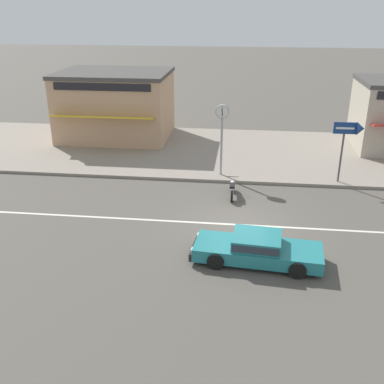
% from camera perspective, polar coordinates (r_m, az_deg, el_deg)
% --- Properties ---
extents(ground_plane, '(160.00, 160.00, 0.00)m').
position_cam_1_polar(ground_plane, '(18.94, 5.68, -4.15)').
color(ground_plane, '#544F47').
extents(lane_centre_stripe, '(50.40, 0.14, 0.01)m').
position_cam_1_polar(lane_centre_stripe, '(18.94, 5.68, -4.14)').
color(lane_centre_stripe, silver).
rests_on(lane_centre_stripe, ground).
extents(kerb_strip, '(68.00, 10.00, 0.15)m').
position_cam_1_polar(kerb_strip, '(27.84, 6.23, 5.04)').
color(kerb_strip, gray).
rests_on(kerb_strip, ground).
extents(sedan_teal_1, '(4.72, 2.03, 1.06)m').
position_cam_1_polar(sedan_teal_1, '(16.23, 8.23, -7.10)').
color(sedan_teal_1, teal).
rests_on(sedan_teal_1, ground).
extents(motorcycle_1, '(0.56, 1.81, 0.80)m').
position_cam_1_polar(motorcycle_1, '(21.47, 5.13, 0.50)').
color(motorcycle_1, black).
rests_on(motorcycle_1, ground).
extents(street_clock, '(0.68, 0.22, 3.72)m').
position_cam_1_polar(street_clock, '(23.09, 3.83, 8.76)').
color(street_clock, '#9E9EA3').
rests_on(street_clock, kerb_strip).
extents(arrow_signboard, '(1.46, 0.63, 3.12)m').
position_cam_1_polar(arrow_signboard, '(23.39, 20.01, 7.16)').
color(arrow_signboard, '#4C4C51').
rests_on(arrow_signboard, kerb_strip).
extents(shopfront_mid_block, '(7.13, 6.21, 4.33)m').
position_cam_1_polar(shopfront_mid_block, '(30.69, -9.67, 10.89)').
color(shopfront_mid_block, tan).
rests_on(shopfront_mid_block, kerb_strip).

